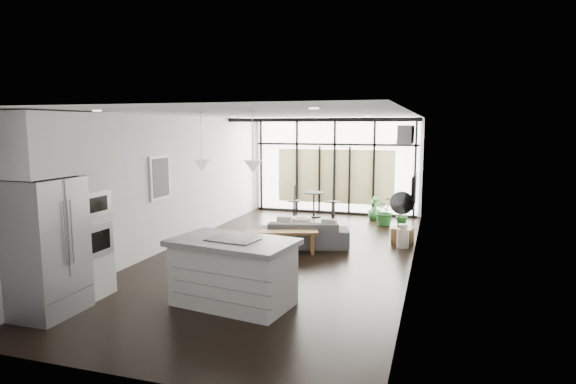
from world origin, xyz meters
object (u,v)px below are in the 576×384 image
Objects in this scene: pouf at (301,226)px; milk_can at (403,236)px; sofa at (303,229)px; tv at (414,190)px; fridge at (46,247)px; island at (233,272)px; console_bench at (282,242)px.

milk_can is (2.44, -0.60, 0.05)m from pouf.
milk_can is at bearing 179.82° from sofa.
tv is at bearing -19.79° from pouf.
fridge reaches higher than pouf.
island is 0.91× the size of sofa.
tv is at bearing -0.26° from console_bench.
console_bench is 2.90× the size of pouf.
fridge reaches higher than island.
pouf is at bearing 74.12° from console_bench.
pouf is (1.98, 5.80, -0.75)m from fridge.
sofa is (0.06, 3.58, -0.10)m from island.
milk_can is (2.33, 1.23, 0.02)m from console_bench.
milk_can is (2.06, 0.54, -0.13)m from sofa.
island is at bearing 74.17° from sofa.
tv reaches higher than island.
milk_can reaches higher than console_bench.
fridge is 3.76× the size of pouf.
console_bench is 1.33× the size of tv.
sofa reaches higher than pouf.
island is 3.58m from sofa.
fridge is (-2.29, -1.08, 0.46)m from island.
sofa is 1.21m from pouf.
island reaches higher than console_bench.
tv is (4.63, 4.85, 0.35)m from fridge.
console_bench is at bearing 54.39° from sofa.
milk_can is (2.12, 4.12, -0.23)m from island.
island is 3.46× the size of milk_can.
console_bench is 2.63m from milk_can.
fridge is 0.97× the size of sofa.
tv reaches higher than pouf.
pouf is at bearing 71.18° from fridge.
pouf is at bearing 102.78° from island.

